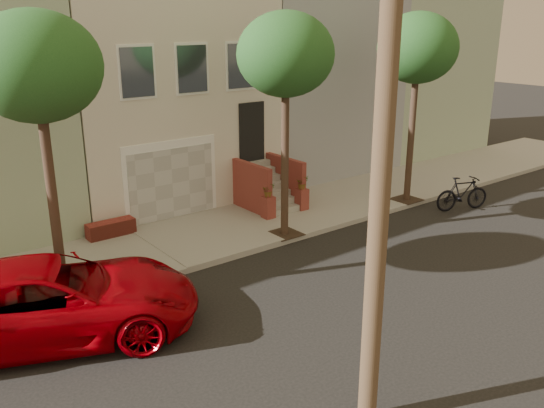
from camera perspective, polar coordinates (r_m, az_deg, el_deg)
ground at (r=13.89m, az=8.21°, el=-8.99°), size 90.00×90.00×0.00m
sidewalk at (r=17.65m, az=-4.26°, el=-2.56°), size 40.00×3.70×0.15m
house_row at (r=21.81m, az=-13.16°, el=10.67°), size 33.10×11.70×7.00m
tree_left at (r=12.92m, az=-22.23°, el=12.25°), size 2.70×2.57×6.30m
tree_mid at (r=15.97m, az=1.36°, el=14.40°), size 2.70×2.57×6.30m
tree_right at (r=19.90m, az=14.19°, el=14.60°), size 2.70×2.57×6.30m
pickup_truck at (r=12.61m, az=-21.00°, el=-8.86°), size 6.50×4.73×1.64m
motorcycle at (r=20.49m, az=18.27°, el=1.00°), size 2.01×1.21×1.17m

